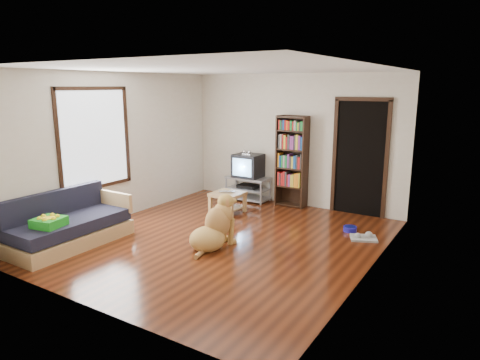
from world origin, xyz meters
The scene contains 18 objects.
ground centered at (0.00, 0.00, 0.00)m, with size 5.00×5.00×0.00m, color #56220E.
ceiling centered at (0.00, 0.00, 2.60)m, with size 5.00×5.00×0.00m, color white.
wall_back centered at (0.00, 2.50, 1.30)m, with size 4.50×4.50×0.00m, color beige.
wall_front centered at (0.00, -2.50, 1.30)m, with size 4.50×4.50×0.00m, color beige.
wall_left centered at (-2.25, 0.00, 1.30)m, with size 5.00×5.00×0.00m, color beige.
wall_right centered at (2.25, 0.00, 1.30)m, with size 5.00×5.00×0.00m, color beige.
green_cushion centered at (-1.75, -1.79, 0.48)m, with size 0.38×0.38×0.13m, color green.
laptop centered at (-0.75, 1.21, 0.41)m, with size 0.30×0.19×0.02m, color silver.
dog_bowl centered at (1.55, 1.45, 0.04)m, with size 0.22×0.22×0.08m, color #1A1596.
grey_rag centered at (1.85, 1.20, 0.01)m, with size 0.40×0.32×0.03m, color gray.
window centered at (-2.23, -0.50, 1.50)m, with size 0.03×1.46×1.70m.
doorway centered at (1.35, 2.48, 1.12)m, with size 1.03×0.05×2.19m.
tv_stand centered at (-0.90, 2.25, 0.27)m, with size 0.90×0.45×0.50m.
crt_tv centered at (-0.90, 2.27, 0.74)m, with size 0.55×0.52×0.58m.
bookshelf centered at (0.05, 2.34, 1.00)m, with size 0.60×0.30×1.80m.
sofa centered at (-1.87, -1.38, 0.26)m, with size 0.80×1.80×0.80m.
coffee_table centered at (-0.75, 1.24, 0.28)m, with size 0.55×0.55×0.40m.
dog centered at (0.06, -0.31, 0.30)m, with size 0.63×0.99×0.81m.
Camera 1 is at (3.58, -5.24, 2.36)m, focal length 32.00 mm.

